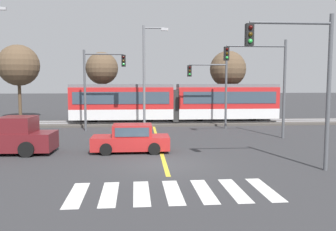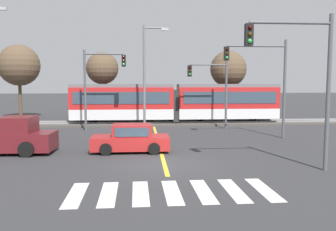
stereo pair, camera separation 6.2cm
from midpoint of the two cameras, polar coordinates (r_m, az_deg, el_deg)
name	(u,v)px [view 2 (the right image)]	position (r m, az deg, el deg)	size (l,w,h in m)	color
ground_plane	(164,164)	(16.72, -0.48, -7.82)	(200.00, 200.00, 0.00)	#333335
track_bed	(153,123)	(32.20, -2.33, -1.21)	(120.00, 4.00, 0.18)	#4C4742
rail_near	(153,122)	(31.47, -2.29, -1.11)	(120.00, 0.08, 0.10)	#939399
rail_far	(153,121)	(32.90, -2.38, -0.82)	(120.00, 0.08, 0.10)	#939399
light_rail_tram	(175,101)	(32.15, 1.21, 2.29)	(18.50, 2.64, 3.43)	silver
crosswalk_stripe_0	(76,195)	(12.78, -14.42, -12.19)	(0.56, 2.80, 0.01)	silver
crosswalk_stripe_1	(108,194)	(12.65, -9.38, -12.28)	(0.56, 2.80, 0.01)	silver
crosswalk_stripe_2	(141,193)	(12.62, -4.28, -12.26)	(0.56, 2.80, 0.01)	silver
crosswalk_stripe_3	(172,192)	(12.68, 0.81, -12.16)	(0.56, 2.80, 0.01)	silver
crosswalk_stripe_4	(203,191)	(12.84, 5.80, -11.96)	(0.56, 2.80, 0.01)	silver
crosswalk_stripe_5	(234,190)	(13.09, 10.64, -11.69)	(0.56, 2.80, 0.01)	silver
crosswalk_stripe_6	(264,189)	(13.42, 15.25, -11.35)	(0.56, 2.80, 0.01)	silver
lane_centre_line	(158,143)	(22.36, -1.46, -4.41)	(0.20, 15.92, 0.01)	gold
sedan_crossing	(131,139)	(19.54, -5.90, -3.81)	(4.20, 1.92, 1.52)	#B22323
pickup_truck	(5,138)	(20.89, -24.57, -3.28)	(5.47, 2.38, 1.98)	maroon
traffic_light_near_right	(302,68)	(16.07, 20.83, 7.07)	(3.75, 0.38, 6.66)	#515459
traffic_light_far_left	(98,78)	(28.10, -11.03, 5.99)	(3.25, 0.38, 6.26)	#515459
traffic_light_far_right	(213,83)	(28.97, 7.29, 5.20)	(3.25, 0.38, 5.76)	#515459
traffic_light_mid_right	(265,73)	(24.73, 15.36, 6.53)	(4.25, 0.38, 6.62)	#515459
street_lamp_centre	(147,71)	(28.71, -3.41, 7.16)	(2.03, 0.28, 8.27)	slate
bare_tree_far_west	(19,65)	(39.06, -22.75, 7.41)	(4.12, 4.12, 7.52)	brown
bare_tree_west	(102,69)	(36.79, -10.45, 7.40)	(3.26, 3.26, 6.80)	brown
bare_tree_east	(228,69)	(37.00, 9.69, 7.33)	(3.67, 3.67, 6.94)	brown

